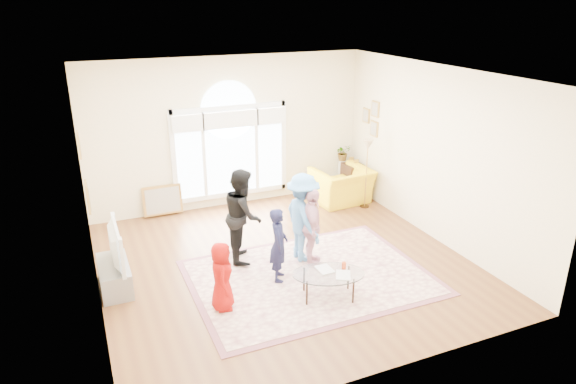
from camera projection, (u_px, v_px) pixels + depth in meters
name	position (u px, v px, depth m)	size (l,w,h in m)	color
ground	(284.00, 263.00, 8.82)	(6.00, 6.00, 0.00)	brown
room_shell	(232.00, 136.00, 10.71)	(6.00, 6.00, 6.00)	beige
area_rug	(310.00, 277.00, 8.36)	(3.60, 2.60, 0.02)	beige
rug_border	(310.00, 277.00, 8.36)	(3.80, 2.80, 0.01)	#834A56
tv_console	(115.00, 276.00, 8.00)	(0.45, 1.00, 0.42)	gray
television	(111.00, 246.00, 7.81)	(0.17, 1.11, 0.64)	black
coffee_table	(329.00, 274.00, 7.67)	(1.25, 1.01, 0.54)	silver
armchair	(342.00, 186.00, 11.33)	(1.19, 1.04, 0.77)	yellow
side_cabinet	(353.00, 179.00, 11.89)	(0.40, 0.50, 0.70)	black
floor_lamp	(368.00, 150.00, 10.76)	(0.32, 0.32, 1.51)	black
plant_pedestal	(342.00, 174.00, 12.17)	(0.20, 0.20, 0.70)	white
potted_plant	(343.00, 152.00, 11.98)	(0.35, 0.30, 0.39)	#33722D
leaning_picture	(164.00, 215.00, 10.76)	(0.80, 0.05, 0.62)	tan
child_red	(222.00, 276.00, 7.34)	(0.51, 0.33, 1.04)	#9F0D09
child_navy	(279.00, 245.00, 8.09)	(0.44, 0.29, 1.22)	#151837
child_black	(243.00, 215.00, 8.69)	(0.79, 0.61, 1.62)	black
child_pink	(312.00, 227.00, 8.51)	(0.80, 0.33, 1.37)	#E19FB4
child_blue	(303.00, 218.00, 8.68)	(1.00, 0.57, 1.55)	#4F89C7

